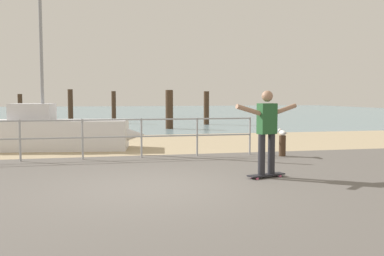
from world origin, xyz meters
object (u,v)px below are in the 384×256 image
at_px(bollard_short, 282,146).
at_px(seagull, 282,133).
at_px(sailboat, 59,133).
at_px(skateboard, 266,175).
at_px(skateboarder, 267,127).

bearing_deg(bollard_short, seagull, 88.09).
bearing_deg(sailboat, skateboard, -51.22).
bearing_deg(skateboarder, skateboard, 14.04).
distance_m(sailboat, skateboard, 7.09).
bearing_deg(sailboat, skateboarder, -51.22).
xyz_separation_m(sailboat, skateboard, (4.43, -5.52, -0.46)).
height_order(sailboat, skateboard, sailboat).
distance_m(skateboard, skateboarder, 0.95).
relative_size(skateboarder, seagull, 3.39).
xyz_separation_m(skateboarder, bollard_short, (1.55, 2.71, -0.73)).
relative_size(sailboat, skateboard, 6.61).
xyz_separation_m(skateboard, seagull, (1.55, 2.73, 0.58)).
xyz_separation_m(sailboat, bollard_short, (5.98, -2.81, -0.24)).
height_order(sailboat, bollard_short, sailboat).
bearing_deg(seagull, bollard_short, -91.91).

